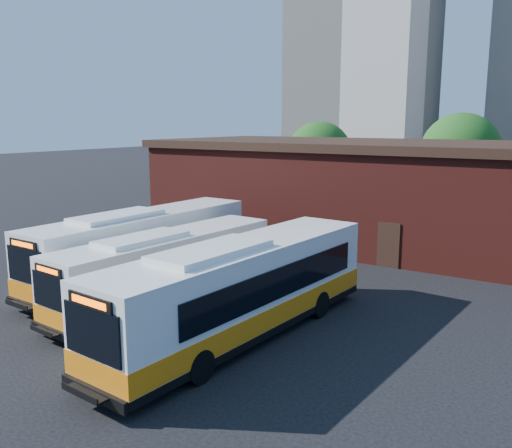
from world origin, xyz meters
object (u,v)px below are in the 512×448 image
Objects in this scene: bus_mideast at (241,293)px; transit_worker at (180,350)px; bus_west at (143,249)px; bus_midwest at (168,270)px.

bus_mideast reaches higher than transit_worker.
bus_west is at bearing 162.24° from bus_mideast.
transit_worker is at bearing -37.53° from bus_west.
bus_mideast is at bearing -19.67° from bus_west.
bus_west reaches higher than transit_worker.
bus_west is 7.68× the size of transit_worker.
bus_midwest is 4.95m from bus_mideast.
bus_west is 8.56m from bus_mideast.
transit_worker is (8.11, -6.78, -0.75)m from bus_west.
bus_mideast is at bearing -11.74° from bus_midwest.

